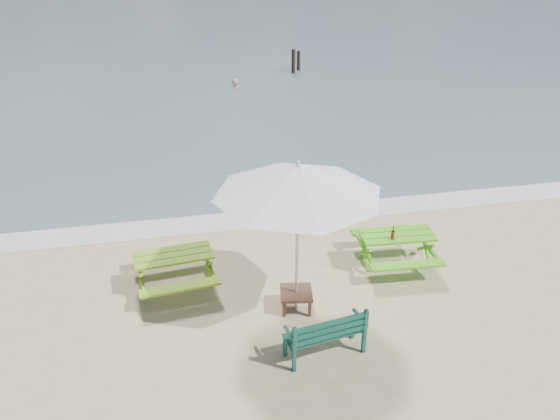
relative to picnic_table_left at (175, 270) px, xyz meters
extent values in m
cube|color=silver|center=(2.36, 2.36, -0.32)|extent=(22.00, 0.90, 0.01)
cube|color=#76AA19|center=(0.00, 0.00, 0.33)|extent=(1.49, 0.82, 0.04)
cube|color=#76AA19|center=(-0.07, 0.66, 0.06)|extent=(1.45, 0.41, 0.04)
cube|color=#76AA19|center=(0.07, -0.66, 0.06)|extent=(1.45, 0.41, 0.04)
cube|color=#76AA19|center=(0.00, 0.00, -0.02)|extent=(1.42, 0.95, 0.61)
cube|color=#50B61B|center=(4.33, -0.14, 0.34)|extent=(1.49, 0.78, 0.05)
cube|color=#50B61B|center=(4.37, 0.54, 0.07)|extent=(1.46, 0.35, 0.05)
cube|color=#50B61B|center=(4.28, -0.82, 0.07)|extent=(1.46, 0.35, 0.05)
cube|color=#50B61B|center=(4.33, -0.14, -0.02)|extent=(1.41, 0.91, 0.61)
cube|color=#11463B|center=(2.21, -2.39, 0.07)|extent=(1.32, 0.59, 0.04)
cube|color=#11463B|center=(2.24, -2.59, 0.29)|extent=(1.27, 0.25, 0.33)
cube|color=#11463B|center=(2.21, -2.39, -0.13)|extent=(1.24, 0.63, 0.40)
cube|color=brown|center=(2.05, -1.17, 0.00)|extent=(0.64, 0.64, 0.06)
cube|color=brown|center=(2.05, -1.17, -0.17)|extent=(0.56, 0.56, 0.31)
cylinder|color=silver|center=(2.05, -1.17, 1.00)|extent=(0.06, 0.06, 2.65)
cone|color=white|center=(2.05, -1.17, 2.16)|extent=(3.19, 3.19, 0.50)
cylinder|color=#934515|center=(4.15, -0.31, 0.44)|extent=(0.07, 0.07, 0.16)
cylinder|color=#934515|center=(4.15, -0.31, 0.60)|extent=(0.03, 0.03, 0.08)
cylinder|color=#B5142F|center=(4.15, -0.31, 0.44)|extent=(0.07, 0.07, 0.06)
imported|color=tan|center=(3.09, 14.89, -0.77)|extent=(0.64, 0.46, 1.63)
cylinder|color=black|center=(6.25, 17.09, 0.14)|extent=(0.19, 0.19, 1.34)
cylinder|color=black|center=(6.65, 17.69, 0.04)|extent=(0.16, 0.16, 1.13)
camera|label=1|loc=(0.15, -8.81, 5.57)|focal=35.00mm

